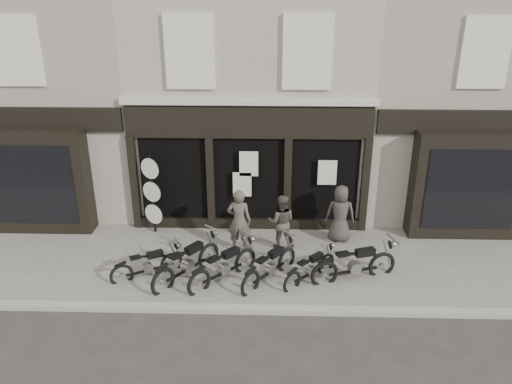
{
  "coord_description": "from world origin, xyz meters",
  "views": [
    {
      "loc": [
        0.61,
        -10.95,
        7.06
      ],
      "look_at": [
        0.25,
        1.6,
        1.86
      ],
      "focal_mm": 35.0,
      "sensor_mm": 36.0,
      "label": 1
    }
  ],
  "objects_px": {
    "motorcycle_1": "(187,265)",
    "man_left": "(239,221)",
    "motorcycle_2": "(224,269)",
    "advert_sign_post": "(153,198)",
    "man_centre": "(281,222)",
    "motorcycle_3": "(270,268)",
    "man_right": "(340,214)",
    "motorcycle_5": "(355,267)",
    "motorcycle_0": "(148,267)",
    "motorcycle_4": "(310,270)"
  },
  "relations": [
    {
      "from": "motorcycle_1",
      "to": "man_left",
      "type": "relative_size",
      "value": 1.09
    },
    {
      "from": "motorcycle_1",
      "to": "motorcycle_4",
      "type": "distance_m",
      "value": 3.14
    },
    {
      "from": "man_centre",
      "to": "motorcycle_1",
      "type": "bearing_deg",
      "value": 37.54
    },
    {
      "from": "man_right",
      "to": "advert_sign_post",
      "type": "bearing_deg",
      "value": 0.21
    },
    {
      "from": "motorcycle_4",
      "to": "motorcycle_5",
      "type": "height_order",
      "value": "motorcycle_5"
    },
    {
      "from": "man_left",
      "to": "advert_sign_post",
      "type": "relative_size",
      "value": 0.72
    },
    {
      "from": "motorcycle_4",
      "to": "advert_sign_post",
      "type": "bearing_deg",
      "value": 106.98
    },
    {
      "from": "motorcycle_3",
      "to": "man_left",
      "type": "xyz_separation_m",
      "value": [
        -0.86,
        1.45,
        0.63
      ]
    },
    {
      "from": "motorcycle_2",
      "to": "advert_sign_post",
      "type": "bearing_deg",
      "value": 86.28
    },
    {
      "from": "motorcycle_1",
      "to": "man_centre",
      "type": "height_order",
      "value": "man_centre"
    },
    {
      "from": "motorcycle_0",
      "to": "motorcycle_5",
      "type": "height_order",
      "value": "motorcycle_5"
    },
    {
      "from": "motorcycle_1",
      "to": "motorcycle_4",
      "type": "xyz_separation_m",
      "value": [
        3.14,
        -0.02,
        -0.09
      ]
    },
    {
      "from": "motorcycle_4",
      "to": "man_left",
      "type": "height_order",
      "value": "man_left"
    },
    {
      "from": "motorcycle_2",
      "to": "motorcycle_3",
      "type": "height_order",
      "value": "motorcycle_2"
    },
    {
      "from": "motorcycle_5",
      "to": "man_right",
      "type": "relative_size",
      "value": 1.32
    },
    {
      "from": "motorcycle_4",
      "to": "motorcycle_2",
      "type": "bearing_deg",
      "value": 138.29
    },
    {
      "from": "man_left",
      "to": "man_right",
      "type": "height_order",
      "value": "man_left"
    },
    {
      "from": "motorcycle_5",
      "to": "motorcycle_2",
      "type": "bearing_deg",
      "value": 164.86
    },
    {
      "from": "motorcycle_5",
      "to": "man_right",
      "type": "xyz_separation_m",
      "value": [
        -0.14,
        2.06,
        0.53
      ]
    },
    {
      "from": "motorcycle_0",
      "to": "man_left",
      "type": "bearing_deg",
      "value": 2.91
    },
    {
      "from": "motorcycle_2",
      "to": "man_centre",
      "type": "bearing_deg",
      "value": 4.17
    },
    {
      "from": "motorcycle_4",
      "to": "man_centre",
      "type": "xyz_separation_m",
      "value": [
        -0.72,
        1.66,
        0.56
      ]
    },
    {
      "from": "motorcycle_5",
      "to": "advert_sign_post",
      "type": "relative_size",
      "value": 0.88
    },
    {
      "from": "motorcycle_0",
      "to": "man_left",
      "type": "relative_size",
      "value": 0.95
    },
    {
      "from": "man_left",
      "to": "advert_sign_post",
      "type": "height_order",
      "value": "advert_sign_post"
    },
    {
      "from": "advert_sign_post",
      "to": "man_centre",
      "type": "bearing_deg",
      "value": 12.38
    },
    {
      "from": "motorcycle_0",
      "to": "man_right",
      "type": "height_order",
      "value": "man_right"
    },
    {
      "from": "motorcycle_5",
      "to": "advert_sign_post",
      "type": "xyz_separation_m",
      "value": [
        -5.66,
        2.44,
        0.8
      ]
    },
    {
      "from": "advert_sign_post",
      "to": "motorcycle_5",
      "type": "bearing_deg",
      "value": 1.56
    },
    {
      "from": "motorcycle_2",
      "to": "advert_sign_post",
      "type": "height_order",
      "value": "advert_sign_post"
    },
    {
      "from": "motorcycle_3",
      "to": "man_left",
      "type": "distance_m",
      "value": 1.8
    },
    {
      "from": "motorcycle_1",
      "to": "advert_sign_post",
      "type": "bearing_deg",
      "value": 66.29
    },
    {
      "from": "advert_sign_post",
      "to": "motorcycle_1",
      "type": "bearing_deg",
      "value": -35.89
    },
    {
      "from": "motorcycle_5",
      "to": "man_left",
      "type": "relative_size",
      "value": 1.23
    },
    {
      "from": "motorcycle_4",
      "to": "motorcycle_3",
      "type": "bearing_deg",
      "value": 137.07
    },
    {
      "from": "motorcycle_4",
      "to": "man_centre",
      "type": "height_order",
      "value": "man_centre"
    },
    {
      "from": "motorcycle_3",
      "to": "man_right",
      "type": "height_order",
      "value": "man_right"
    },
    {
      "from": "motorcycle_1",
      "to": "motorcycle_2",
      "type": "bearing_deg",
      "value": -59.66
    },
    {
      "from": "motorcycle_2",
      "to": "man_left",
      "type": "bearing_deg",
      "value": 33.0
    },
    {
      "from": "motorcycle_4",
      "to": "man_centre",
      "type": "relative_size",
      "value": 0.94
    },
    {
      "from": "motorcycle_4",
      "to": "man_left",
      "type": "xyz_separation_m",
      "value": [
        -1.89,
        1.43,
        0.68
      ]
    },
    {
      "from": "motorcycle_1",
      "to": "motorcycle_4",
      "type": "relative_size",
      "value": 1.34
    },
    {
      "from": "motorcycle_1",
      "to": "advert_sign_post",
      "type": "relative_size",
      "value": 0.79
    },
    {
      "from": "motorcycle_0",
      "to": "motorcycle_4",
      "type": "distance_m",
      "value": 4.17
    },
    {
      "from": "motorcycle_1",
      "to": "advert_sign_post",
      "type": "xyz_separation_m",
      "value": [
        -1.39,
        2.48,
        0.8
      ]
    },
    {
      "from": "motorcycle_0",
      "to": "motorcycle_2",
      "type": "height_order",
      "value": "motorcycle_2"
    },
    {
      "from": "motorcycle_1",
      "to": "motorcycle_4",
      "type": "height_order",
      "value": "motorcycle_1"
    },
    {
      "from": "motorcycle_0",
      "to": "man_right",
      "type": "distance_m",
      "value": 5.59
    },
    {
      "from": "motorcycle_3",
      "to": "man_left",
      "type": "height_order",
      "value": "man_left"
    },
    {
      "from": "motorcycle_5",
      "to": "man_left",
      "type": "height_order",
      "value": "man_left"
    }
  ]
}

